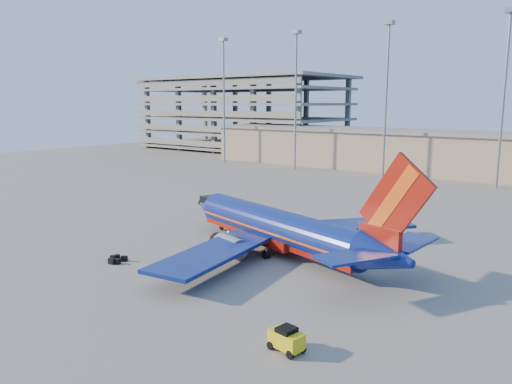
# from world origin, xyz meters

# --- Properties ---
(ground) EXTENTS (220.00, 220.00, 0.00)m
(ground) POSITION_xyz_m (0.00, 0.00, 0.00)
(ground) COLOR slate
(ground) RESTS_ON ground
(terminal_building) EXTENTS (122.00, 16.00, 8.50)m
(terminal_building) POSITION_xyz_m (10.00, 58.00, 4.32)
(terminal_building) COLOR gray
(terminal_building) RESTS_ON ground
(parking_garage) EXTENTS (62.00, 32.00, 21.40)m
(parking_garage) POSITION_xyz_m (-62.00, 74.05, 11.73)
(parking_garage) COLOR slate
(parking_garage) RESTS_ON ground
(light_mast_row) EXTENTS (101.60, 1.60, 28.65)m
(light_mast_row) POSITION_xyz_m (5.00, 46.00, 17.55)
(light_mast_row) COLOR gray
(light_mast_row) RESTS_ON ground
(aircraft_main) EXTENTS (30.68, 29.10, 10.63)m
(aircraft_main) POSITION_xyz_m (7.34, -5.53, 2.27)
(aircraft_main) COLOR navy
(aircraft_main) RESTS_ON ground
(baggage_tug) EXTENTS (2.17, 1.50, 1.44)m
(baggage_tug) POSITION_xyz_m (18.47, -21.09, 0.75)
(baggage_tug) COLOR yellow
(baggage_tug) RESTS_ON ground
(luggage_pile) EXTENTS (1.63, 1.67, 0.53)m
(luggage_pile) POSITION_xyz_m (-2.69, -16.96, 0.24)
(luggage_pile) COLOR black
(luggage_pile) RESTS_ON ground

